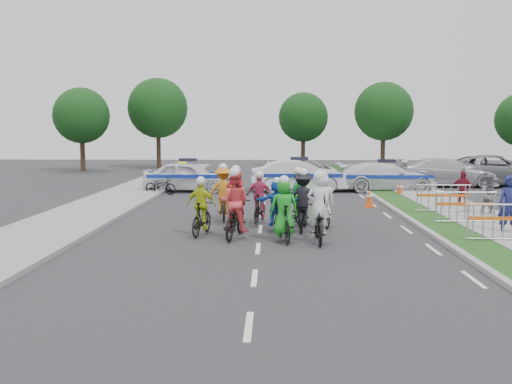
{
  "coord_description": "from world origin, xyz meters",
  "views": [
    {
      "loc": [
        0.37,
        -14.81,
        3.13
      ],
      "look_at": [
        -0.16,
        3.75,
        1.1
      ],
      "focal_mm": 40.0,
      "sensor_mm": 36.0,
      "label": 1
    }
  ],
  "objects_px": {
    "police_car_0": "(188,176)",
    "spectator_0": "(510,206)",
    "rider_10": "(223,198)",
    "spectator_1": "(490,196)",
    "marshal_hiviz": "(182,175)",
    "tree_0": "(81,116)",
    "rider_7": "(323,205)",
    "barrier_2": "(443,200)",
    "tree_4": "(303,117)",
    "rider_2": "(235,212)",
    "civilian_suv": "(496,171)",
    "parked_bike": "(161,185)",
    "cone_0": "(369,199)",
    "police_car_2": "(386,177)",
    "rider_6": "(236,207)",
    "rider_1": "(284,216)",
    "rider_3": "(202,213)",
    "rider_9": "(260,203)",
    "cone_1": "(400,189)",
    "civilian_sedan": "(449,172)",
    "tree_1": "(384,112)",
    "rider_4": "(303,206)",
    "tree_3": "(158,108)",
    "rider_0": "(318,219)",
    "barrier_0": "(503,224)",
    "rider_8": "(298,203)",
    "barrier_1": "(465,209)",
    "police_car_1": "(299,176)"
  },
  "relations": [
    {
      "from": "cone_0",
      "to": "tree_4",
      "type": "xyz_separation_m",
      "value": [
        -1.33,
        25.68,
        3.85
      ]
    },
    {
      "from": "barrier_0",
      "to": "rider_6",
      "type": "bearing_deg",
      "value": 161.32
    },
    {
      "from": "marshal_hiviz",
      "to": "tree_0",
      "type": "xyz_separation_m",
      "value": [
        -9.69,
        13.41,
        3.38
      ]
    },
    {
      "from": "tree_0",
      "to": "tree_4",
      "type": "height_order",
      "value": "same"
    },
    {
      "from": "cone_0",
      "to": "parked_bike",
      "type": "distance_m",
      "value": 10.35
    },
    {
      "from": "rider_0",
      "to": "police_car_2",
      "type": "xyz_separation_m",
      "value": [
        4.56,
        13.57,
        0.07
      ]
    },
    {
      "from": "rider_6",
      "to": "barrier_2",
      "type": "distance_m",
      "value": 8.06
    },
    {
      "from": "tree_4",
      "to": "rider_4",
      "type": "bearing_deg",
      "value": -93.06
    },
    {
      "from": "rider_0",
      "to": "barrier_1",
      "type": "bearing_deg",
      "value": -149.3
    },
    {
      "from": "rider_1",
      "to": "rider_10",
      "type": "bearing_deg",
      "value": -71.19
    },
    {
      "from": "spectator_0",
      "to": "spectator_1",
      "type": "distance_m",
      "value": 3.67
    },
    {
      "from": "rider_1",
      "to": "civilian_suv",
      "type": "relative_size",
      "value": 0.3
    },
    {
      "from": "rider_7",
      "to": "police_car_2",
      "type": "bearing_deg",
      "value": -120.97
    },
    {
      "from": "rider_8",
      "to": "barrier_2",
      "type": "distance_m",
      "value": 5.91
    },
    {
      "from": "rider_10",
      "to": "spectator_1",
      "type": "xyz_separation_m",
      "value": [
        9.51,
        0.79,
        0.01
      ]
    },
    {
      "from": "rider_7",
      "to": "rider_10",
      "type": "relative_size",
      "value": 0.9
    },
    {
      "from": "rider_2",
      "to": "rider_8",
      "type": "relative_size",
      "value": 1.1
    },
    {
      "from": "rider_2",
      "to": "rider_6",
      "type": "bearing_deg",
      "value": -78.08
    },
    {
      "from": "civilian_sedan",
      "to": "barrier_1",
      "type": "xyz_separation_m",
      "value": [
        -3.45,
        -13.11,
        -0.22
      ]
    },
    {
      "from": "spectator_0",
      "to": "tree_4",
      "type": "bearing_deg",
      "value": 111.79
    },
    {
      "from": "civilian_sedan",
      "to": "tree_1",
      "type": "bearing_deg",
      "value": 11.4
    },
    {
      "from": "tree_3",
      "to": "barrier_0",
      "type": "bearing_deg",
      "value": -63.3
    },
    {
      "from": "rider_1",
      "to": "parked_bike",
      "type": "distance_m",
      "value": 12.99
    },
    {
      "from": "barrier_2",
      "to": "police_car_0",
      "type": "bearing_deg",
      "value": 144.12
    },
    {
      "from": "rider_3",
      "to": "rider_9",
      "type": "bearing_deg",
      "value": -113.61
    },
    {
      "from": "tree_0",
      "to": "tree_3",
      "type": "bearing_deg",
      "value": 38.66
    },
    {
      "from": "police_car_0",
      "to": "spectator_0",
      "type": "distance_m",
      "value": 16.39
    },
    {
      "from": "police_car_2",
      "to": "rider_6",
      "type": "bearing_deg",
      "value": 146.3
    },
    {
      "from": "rider_1",
      "to": "tree_4",
      "type": "bearing_deg",
      "value": -103.08
    },
    {
      "from": "rider_4",
      "to": "tree_3",
      "type": "xyz_separation_m",
      "value": [
        -10.33,
        29.17,
        4.14
      ]
    },
    {
      "from": "spectator_1",
      "to": "tree_1",
      "type": "height_order",
      "value": "tree_1"
    },
    {
      "from": "marshal_hiviz",
      "to": "tree_1",
      "type": "xyz_separation_m",
      "value": [
        13.31,
        15.41,
        3.74
      ]
    },
    {
      "from": "barrier_1",
      "to": "civilian_suv",
      "type": "bearing_deg",
      "value": 65.28
    },
    {
      "from": "police_car_1",
      "to": "tree_4",
      "type": "relative_size",
      "value": 0.77
    },
    {
      "from": "rider_0",
      "to": "rider_7",
      "type": "distance_m",
      "value": 2.65
    },
    {
      "from": "rider_0",
      "to": "tree_0",
      "type": "height_order",
      "value": "tree_0"
    },
    {
      "from": "rider_2",
      "to": "cone_1",
      "type": "bearing_deg",
      "value": -113.87
    },
    {
      "from": "parked_bike",
      "to": "police_car_2",
      "type": "bearing_deg",
      "value": -62.85
    },
    {
      "from": "rider_2",
      "to": "marshal_hiviz",
      "type": "bearing_deg",
      "value": -64.91
    },
    {
      "from": "barrier_2",
      "to": "cone_1",
      "type": "height_order",
      "value": "barrier_2"
    },
    {
      "from": "tree_3",
      "to": "rider_7",
      "type": "bearing_deg",
      "value": -68.88
    },
    {
      "from": "rider_8",
      "to": "rider_9",
      "type": "distance_m",
      "value": 1.28
    },
    {
      "from": "tree_4",
      "to": "cone_0",
      "type": "bearing_deg",
      "value": -87.03
    },
    {
      "from": "rider_6",
      "to": "barrier_1",
      "type": "xyz_separation_m",
      "value": [
        7.49,
        0.54,
        -0.1
      ]
    },
    {
      "from": "marshal_hiviz",
      "to": "barrier_2",
      "type": "distance_m",
      "value": 13.78
    },
    {
      "from": "rider_3",
      "to": "tree_0",
      "type": "xyz_separation_m",
      "value": [
        -12.28,
        26.13,
        3.5
      ]
    },
    {
      "from": "rider_3",
      "to": "rider_9",
      "type": "height_order",
      "value": "rider_3"
    },
    {
      "from": "police_car_2",
      "to": "rider_1",
      "type": "bearing_deg",
      "value": 156.14
    },
    {
      "from": "rider_9",
      "to": "barrier_2",
      "type": "height_order",
      "value": "rider_9"
    },
    {
      "from": "civilian_suv",
      "to": "parked_bike",
      "type": "relative_size",
      "value": 3.78
    }
  ]
}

